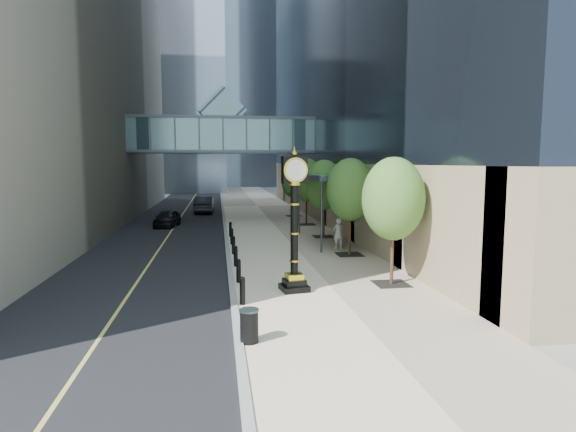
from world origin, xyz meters
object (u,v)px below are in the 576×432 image
object	(u,v)px
trash_bin	(249,327)
pedestrian	(338,233)
car_far	(204,204)
car_near	(167,218)
street_clock	(294,231)

from	to	relation	value
trash_bin	pedestrian	distance (m)	15.42
trash_bin	car_far	distance (m)	36.27
trash_bin	pedestrian	xyz separation A→B (m)	(6.15, 14.14, 0.45)
car_near	car_far	bearing A→B (deg)	83.27
pedestrian	car_far	distance (m)	23.59
street_clock	pedestrian	xyz separation A→B (m)	(4.03, 8.88, -1.49)
pedestrian	street_clock	bearing A→B (deg)	50.87
car_near	trash_bin	bearing A→B (deg)	-71.65
street_clock	car_near	size ratio (longest dim) A/B	1.40
pedestrian	trash_bin	bearing A→B (deg)	51.76
street_clock	pedestrian	distance (m)	9.86
trash_bin	car_far	size ratio (longest dim) A/B	0.18
pedestrian	car_far	size ratio (longest dim) A/B	0.35
car_near	car_far	xyz separation A→B (m)	(2.65, 10.22, 0.17)
street_clock	trash_bin	size ratio (longest dim) A/B	6.12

